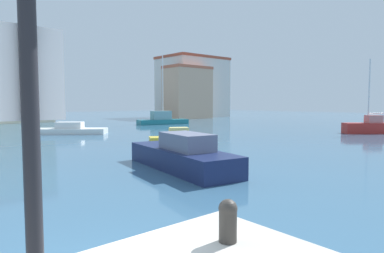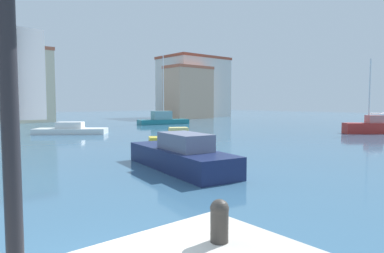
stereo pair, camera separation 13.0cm
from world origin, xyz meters
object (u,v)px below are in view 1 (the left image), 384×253
mooring_bollard (228,219)px  motorboat_white_center_channel (70,130)px  sailboat_red_mid_harbor (369,126)px  sailboat_teal_far_left (162,119)px  motorboat_yellow_distant_east (178,138)px  motorboat_navy_outer_mooring (182,156)px

mooring_bollard → motorboat_white_center_channel: 29.61m
mooring_bollard → sailboat_red_mid_harbor: (30.37, 10.49, -0.75)m
mooring_bollard → sailboat_teal_far_left: bearing=55.9°
sailboat_red_mid_harbor → motorboat_yellow_distant_east: sailboat_red_mid_harbor is taller
mooring_bollard → motorboat_navy_outer_mooring: mooring_bollard is taller
motorboat_white_center_channel → sailboat_red_mid_harbor: bearing=-39.2°
sailboat_teal_far_left → sailboat_red_mid_harbor: bearing=-72.9°
motorboat_navy_outer_mooring → motorboat_white_center_channel: (2.46, 19.82, -0.22)m
motorboat_navy_outer_mooring → motorboat_yellow_distant_east: bearing=53.0°
motorboat_navy_outer_mooring → sailboat_red_mid_harbor: size_ratio=0.99×
motorboat_navy_outer_mooring → motorboat_white_center_channel: size_ratio=1.06×
mooring_bollard → sailboat_teal_far_left: size_ratio=0.06×
mooring_bollard → motorboat_yellow_distant_east: bearing=53.9°
mooring_bollard → motorboat_white_center_channel: bearing=73.3°
sailboat_red_mid_harbor → motorboat_yellow_distant_east: size_ratio=1.66×
sailboat_red_mid_harbor → mooring_bollard: bearing=-160.9°
sailboat_red_mid_harbor → motorboat_yellow_distant_east: (-18.81, 5.35, -0.28)m
mooring_bollard → motorboat_navy_outer_mooring: size_ratio=0.08×
sailboat_teal_far_left → motorboat_yellow_distant_east: sailboat_teal_far_left is taller
motorboat_navy_outer_mooring → motorboat_yellow_distant_east: size_ratio=1.64×
motorboat_white_center_channel → sailboat_red_mid_harbor: 28.24m
sailboat_teal_far_left → motorboat_yellow_distant_east: bearing=-122.3°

